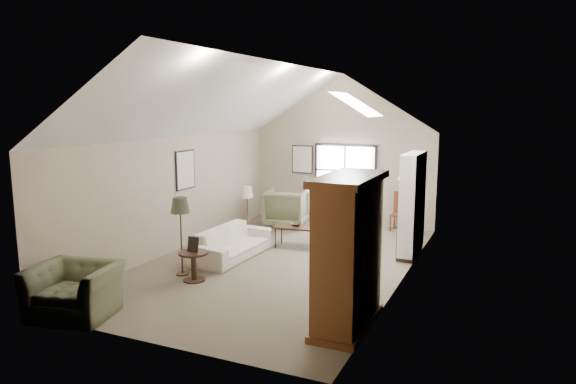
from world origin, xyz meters
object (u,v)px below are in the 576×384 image
at_px(sofa, 233,242).
at_px(side_table, 194,266).
at_px(armoire, 348,253).
at_px(armchair_near, 75,290).
at_px(side_chair, 399,212).
at_px(armchair_far, 286,208).
at_px(coffee_table, 296,237).

distance_m(sofa, side_table, 1.60).
distance_m(armoire, armchair_near, 4.17).
xyz_separation_m(side_table, side_chair, (2.61, 5.35, 0.23)).
relative_size(armchair_near, side_chair, 1.20).
xyz_separation_m(armchair_far, side_chair, (2.86, 0.68, 0.01)).
xyz_separation_m(armoire, side_table, (-3.15, 0.75, -0.83)).
relative_size(armoire, sofa, 1.01).
bearing_deg(armchair_far, armoire, 111.00).
bearing_deg(armchair_near, armoire, 5.70).
height_order(armoire, coffee_table, armoire).
distance_m(sofa, side_chair, 4.63).
bearing_deg(coffee_table, armchair_near, -107.97).
height_order(sofa, coffee_table, sofa).
distance_m(armchair_far, side_chair, 2.94).
relative_size(armoire, armchair_near, 1.82).
relative_size(armoire, armchair_far, 2.05).
xyz_separation_m(armchair_near, coffee_table, (1.58, 4.87, -0.14)).
relative_size(armchair_near, coffee_table, 1.23).
height_order(armoire, side_table, armoire).
relative_size(armoire, coffee_table, 2.24).
height_order(armoire, armchair_far, armoire).
distance_m(armchair_near, side_table, 2.18).
bearing_deg(side_table, side_chair, 64.05).
relative_size(sofa, armchair_near, 1.80).
height_order(coffee_table, side_chair, side_chair).
relative_size(coffee_table, side_chair, 0.98).
height_order(sofa, side_table, sofa).
height_order(sofa, side_chair, side_chair).
xyz_separation_m(sofa, side_table, (0.10, -1.60, -0.05)).
relative_size(sofa, side_chair, 2.17).
height_order(armchair_far, coffee_table, armchair_far).
relative_size(armchair_far, side_table, 1.97).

